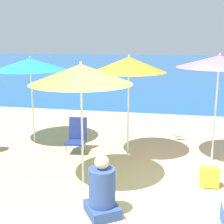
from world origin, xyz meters
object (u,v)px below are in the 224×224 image
(beach_umbrella_lime, at_px, (81,74))
(backpack_yellow, at_px, (209,177))
(beach_umbrella_teal, at_px, (30,64))
(beach_chair_navy, at_px, (77,135))
(person_seated_far, at_px, (102,191))
(beach_umbrella_pink, at_px, (219,62))
(seagull, at_px, (179,135))
(beach_umbrella_orange, at_px, (129,65))
(water_bottle, at_px, (75,142))

(beach_umbrella_lime, distance_m, backpack_yellow, 2.77)
(beach_umbrella_lime, distance_m, beach_umbrella_teal, 2.62)
(beach_chair_navy, distance_m, person_seated_far, 2.69)
(beach_umbrella_pink, distance_m, backpack_yellow, 2.24)
(person_seated_far, relative_size, seagull, 3.37)
(person_seated_far, xyz_separation_m, seagull, (1.09, 3.67, -0.22))
(beach_umbrella_pink, height_order, seagull, beach_umbrella_pink)
(beach_umbrella_orange, bearing_deg, water_bottle, 162.57)
(beach_umbrella_pink, height_order, beach_chair_navy, beach_umbrella_pink)
(beach_umbrella_orange, bearing_deg, beach_umbrella_pink, 2.81)
(water_bottle, height_order, seagull, water_bottle)
(beach_umbrella_lime, height_order, beach_umbrella_orange, beach_umbrella_orange)
(beach_umbrella_teal, xyz_separation_m, beach_chair_navy, (1.23, -0.43, -1.51))
(beach_umbrella_pink, relative_size, backpack_yellow, 6.32)
(beach_umbrella_pink, bearing_deg, beach_umbrella_lime, -147.44)
(beach_umbrella_lime, bearing_deg, backpack_yellow, 6.50)
(person_seated_far, bearing_deg, water_bottle, 81.53)
(beach_umbrella_pink, height_order, person_seated_far, beach_umbrella_pink)
(beach_umbrella_lime, xyz_separation_m, seagull, (1.66, 2.71, -1.75))
(beach_chair_navy, relative_size, seagull, 2.77)
(beach_umbrella_lime, bearing_deg, beach_umbrella_teal, 133.53)
(person_seated_far, height_order, water_bottle, person_seated_far)
(water_bottle, bearing_deg, beach_umbrella_orange, -17.43)
(seagull, bearing_deg, person_seated_far, -106.60)
(backpack_yellow, bearing_deg, beach_umbrella_lime, -173.50)
(beach_umbrella_orange, relative_size, beach_chair_navy, 2.87)
(beach_chair_navy, bearing_deg, person_seated_far, -69.74)
(beach_chair_navy, distance_m, water_bottle, 0.47)
(beach_umbrella_teal, xyz_separation_m, person_seated_far, (2.37, -2.86, -1.52))
(beach_umbrella_lime, distance_m, beach_umbrella_orange, 1.51)
(beach_umbrella_lime, bearing_deg, person_seated_far, -59.44)
(beach_umbrella_lime, relative_size, seagull, 7.80)
(beach_umbrella_pink, relative_size, seagull, 8.12)
(beach_umbrella_pink, bearing_deg, beach_chair_navy, -179.75)
(backpack_yellow, height_order, water_bottle, backpack_yellow)
(person_seated_far, bearing_deg, beach_umbrella_lime, 86.87)
(beach_umbrella_lime, relative_size, water_bottle, 9.13)
(beach_umbrella_orange, bearing_deg, person_seated_far, -90.30)
(backpack_yellow, bearing_deg, beach_umbrella_orange, 143.70)
(beach_umbrella_teal, relative_size, seagull, 7.65)
(beach_umbrella_orange, height_order, water_bottle, beach_umbrella_orange)
(beach_umbrella_lime, xyz_separation_m, backpack_yellow, (2.15, 0.24, -1.73))
(beach_umbrella_lime, xyz_separation_m, beach_umbrella_pink, (2.32, 1.48, 0.13))
(beach_umbrella_pink, bearing_deg, beach_umbrella_orange, -177.19)
(beach_umbrella_lime, distance_m, beach_umbrella_pink, 2.76)
(beach_umbrella_pink, relative_size, beach_umbrella_orange, 1.02)
(beach_umbrella_lime, relative_size, person_seated_far, 2.32)
(beach_umbrella_pink, relative_size, beach_chair_navy, 2.93)
(backpack_yellow, distance_m, water_bottle, 3.29)
(water_bottle, bearing_deg, seagull, 20.59)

